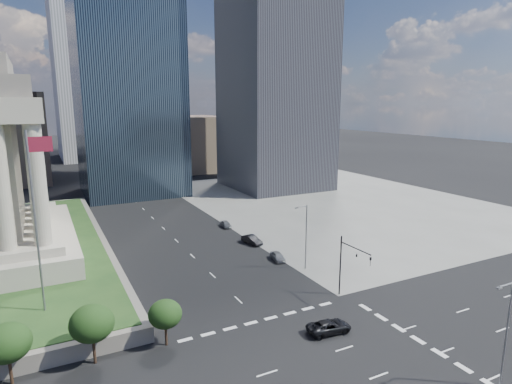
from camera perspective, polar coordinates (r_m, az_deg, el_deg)
ground at (r=130.14m, az=-17.29°, el=0.28°), size 500.00×500.00×0.00m
sidewalk_ne at (r=111.82m, az=10.57°, el=-1.19°), size 68.00×90.00×0.03m
flagpole at (r=51.36m, az=-27.26°, el=-2.50°), size 2.52×0.24×20.00m
midrise_glass at (r=123.36m, az=-16.79°, el=13.74°), size 26.00×26.00×60.00m
highrise_ne at (r=130.22m, az=2.65°, el=22.94°), size 26.00×28.00×100.00m
building_filler_ne at (r=165.47m, az=-8.34°, el=6.51°), size 20.00×30.00×20.00m
building_filler_nw at (r=156.68m, az=-30.49°, el=6.22°), size 24.00×30.00×28.00m
traffic_signal_ne at (r=55.48m, az=12.39°, el=-8.95°), size 0.30×5.74×8.00m
street_lamp_south at (r=44.05m, az=30.36°, el=-15.40°), size 2.13×0.22×10.00m
street_lamp_north at (r=64.38m, az=6.58°, el=-5.45°), size 2.13×0.22×10.00m
pickup_truck at (r=49.54m, az=9.72°, el=-17.28°), size 2.80×5.18×1.38m
parked_sedan_near at (r=69.01m, az=2.93°, el=-8.57°), size 2.24×4.15×1.34m
parked_sedan_mid at (r=76.69m, az=-0.55°, el=-6.39°), size 4.74×2.34×1.50m
parked_sedan_far at (r=86.99m, az=-4.04°, el=-4.29°), size 1.85×3.95×1.31m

